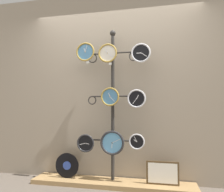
# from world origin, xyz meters

# --- Properties ---
(shop_wall) EXTENTS (4.40, 0.04, 2.80)m
(shop_wall) POSITION_xyz_m (0.00, 0.57, 1.40)
(shop_wall) COLOR gray
(shop_wall) RESTS_ON ground_plane
(low_shelf) EXTENTS (2.20, 0.36, 0.06)m
(low_shelf) POSITION_xyz_m (0.00, 0.35, 0.03)
(low_shelf) COLOR #9E7A4C
(low_shelf) RESTS_ON ground_plane
(display_stand) EXTENTS (0.74, 0.40, 2.14)m
(display_stand) POSITION_xyz_m (-0.00, 0.41, 0.82)
(display_stand) COLOR #282623
(display_stand) RESTS_ON ground_plane
(clock_top_left) EXTENTS (0.27, 0.04, 0.27)m
(clock_top_left) POSITION_xyz_m (-0.38, 0.33, 1.83)
(clock_top_left) COLOR #4C84B2
(clock_top_center) EXTENTS (0.27, 0.04, 0.27)m
(clock_top_center) POSITION_xyz_m (-0.05, 0.30, 1.79)
(clock_top_center) COLOR silver
(clock_top_right) EXTENTS (0.26, 0.04, 0.26)m
(clock_top_right) POSITION_xyz_m (0.40, 0.31, 1.77)
(clock_top_right) COLOR black
(clock_middle_center) EXTENTS (0.26, 0.04, 0.26)m
(clock_middle_center) POSITION_xyz_m (-0.02, 0.32, 1.19)
(clock_middle_center) COLOR #4C84B2
(clock_middle_right) EXTENTS (0.25, 0.04, 0.25)m
(clock_middle_right) POSITION_xyz_m (0.34, 0.31, 1.16)
(clock_middle_right) COLOR black
(clock_bottom_left) EXTENTS (0.25, 0.04, 0.25)m
(clock_bottom_left) POSITION_xyz_m (-0.36, 0.31, 0.56)
(clock_bottom_left) COLOR black
(clock_bottom_center) EXTENTS (0.33, 0.04, 0.33)m
(clock_bottom_center) POSITION_xyz_m (0.02, 0.31, 0.57)
(clock_bottom_center) COLOR #60A8DB
(clock_bottom_right) EXTENTS (0.21, 0.04, 0.21)m
(clock_bottom_right) POSITION_xyz_m (0.34, 0.30, 0.60)
(clock_bottom_right) COLOR black
(vinyl_record) EXTENTS (0.35, 0.01, 0.35)m
(vinyl_record) POSITION_xyz_m (-0.64, 0.34, 0.23)
(vinyl_record) COLOR black
(vinyl_record) RESTS_ON low_shelf
(picture_frame) EXTENTS (0.41, 0.02, 0.29)m
(picture_frame) POSITION_xyz_m (0.66, 0.34, 0.21)
(picture_frame) COLOR #4C381E
(picture_frame) RESTS_ON low_shelf
(price_tag_upper) EXTENTS (0.04, 0.00, 0.03)m
(price_tag_upper) POSITION_xyz_m (-0.34, 0.33, 1.68)
(price_tag_upper) COLOR white
(price_tag_mid) EXTENTS (0.04, 0.00, 0.03)m
(price_tag_mid) POSITION_xyz_m (-0.01, 0.30, 1.64)
(price_tag_mid) COLOR white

